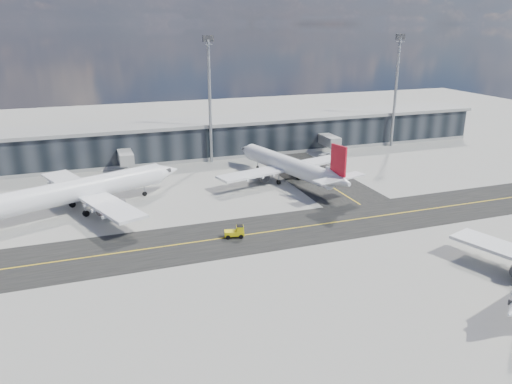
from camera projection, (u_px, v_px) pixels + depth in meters
ground at (292, 240)px, 76.16m from camera, size 300.00×300.00×0.00m
taxiway_lanes at (288, 213)px, 86.98m from camera, size 180.00×63.00×0.03m
terminal_concourse at (204, 139)px, 123.92m from camera, size 152.00×19.80×8.80m
floodlight_masts at (210, 96)px, 114.04m from camera, size 102.50×0.70×28.90m
airliner_af at (79, 190)px, 86.44m from camera, size 38.32×33.15×11.79m
airliner_redtail at (288, 165)px, 102.97m from camera, size 30.70×35.69×10.69m
baggage_tug at (236, 232)px, 76.66m from camera, size 3.25×2.13×1.88m
service_van at (332, 156)px, 120.67m from camera, size 5.82×6.70×1.71m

